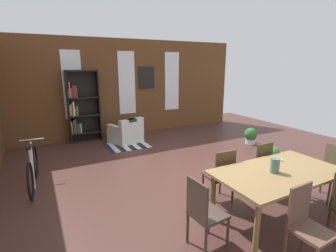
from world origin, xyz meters
TOP-DOWN VIEW (x-y plane):
  - ground_plane at (0.00, 0.00)m, footprint 11.24×11.24m
  - back_wall_brick at (0.00, 4.38)m, footprint 8.13×0.12m
  - window_pane_0 at (-1.66, 4.31)m, footprint 0.55×0.02m
  - window_pane_1 at (0.00, 4.31)m, footprint 0.55×0.02m
  - window_pane_2 at (1.66, 4.31)m, footprint 0.55×0.02m
  - dining_table at (0.34, -1.35)m, footprint 1.90×1.05m
  - vase_on_table at (0.24, -1.35)m, footprint 0.13×0.13m
  - tealight_candle_0 at (0.70, -1.10)m, footprint 0.04×0.04m
  - dining_chair_head_left at (-0.99, -1.36)m, footprint 0.43×0.43m
  - dining_chair_far_left at (-0.10, -0.60)m, footprint 0.43×0.43m
  - dining_chair_head_right at (1.66, -1.36)m, footprint 0.41×0.41m
  - dining_chair_near_left at (-0.09, -2.11)m, footprint 0.41×0.41m
  - dining_chair_far_right at (0.77, -0.60)m, footprint 0.40×0.40m
  - bookshelf_tall at (-1.50, 4.15)m, footprint 0.92×0.29m
  - armchair_white at (-0.38, 3.43)m, footprint 1.01×1.01m
  - bicycle_second at (-2.87, 1.56)m, footprint 0.44×1.67m
  - potted_plant_by_shelf at (1.97, 0.10)m, footprint 0.34×0.34m
  - potted_plant_corner at (2.80, 1.55)m, footprint 0.37×0.37m
  - striped_rug at (-0.49, 3.11)m, footprint 1.20×1.00m
  - framed_picture at (0.69, 4.31)m, footprint 0.56×0.03m

SIDE VIEW (x-z plane):
  - ground_plane at x=0.00m, z-range 0.00..0.00m
  - striped_rug at x=-0.49m, z-range 0.00..0.01m
  - potted_plant_corner at x=2.80m, z-range 0.02..0.50m
  - potted_plant_by_shelf at x=1.97m, z-range 0.03..0.50m
  - armchair_white at x=-0.38m, z-range -0.10..0.65m
  - bicycle_second at x=-2.87m, z-range -0.11..0.78m
  - dining_chair_head_left at x=-0.99m, z-range 0.04..0.99m
  - dining_chair_far_left at x=-0.10m, z-range 0.04..0.99m
  - dining_chair_head_right at x=1.66m, z-range 0.04..0.99m
  - dining_chair_near_left at x=-0.09m, z-range 0.04..0.99m
  - dining_chair_far_right at x=0.77m, z-range 0.04..0.99m
  - dining_table at x=0.34m, z-range 0.31..1.09m
  - tealight_candle_0 at x=0.70m, z-range 0.78..0.81m
  - vase_on_table at x=0.24m, z-range 0.78..0.99m
  - bookshelf_tall at x=-1.50m, z-range -0.01..2.12m
  - back_wall_brick at x=0.00m, z-range 0.00..3.08m
  - window_pane_0 at x=-1.66m, z-range 0.69..2.69m
  - window_pane_1 at x=0.00m, z-range 0.69..2.69m
  - window_pane_2 at x=1.66m, z-range 0.69..2.69m
  - framed_picture at x=0.69m, z-range 1.49..2.21m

